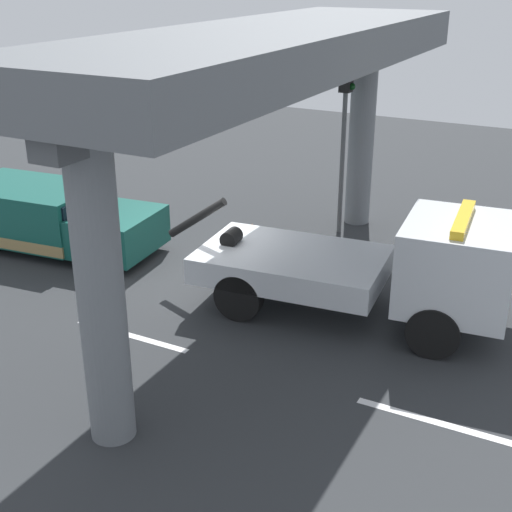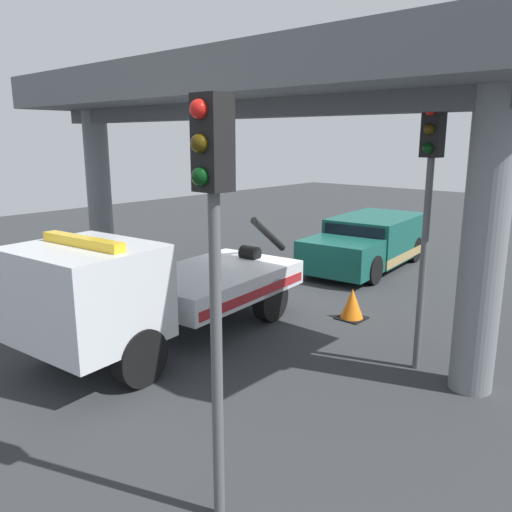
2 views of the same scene
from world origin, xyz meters
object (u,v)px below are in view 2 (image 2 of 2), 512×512
Objects in this scene: tow_truck_white at (149,290)px; traffic_light_far at (213,225)px; traffic_cone_orange at (352,305)px; traffic_light_near at (429,180)px; towed_van_green at (369,243)px.

traffic_light_far reaches higher than tow_truck_white.
tow_truck_white reaches higher than traffic_cone_orange.
tow_truck_white is at bearing -27.41° from traffic_cone_orange.
traffic_cone_orange is (-4.09, 2.12, -0.86)m from tow_truck_white.
tow_truck_white is at bearing -59.29° from traffic_light_near.
tow_truck_white is 5.52m from traffic_light_near.
traffic_light_near reaches higher than traffic_light_far.
traffic_cone_orange is at bearing -161.03° from traffic_light_far.
towed_van_green is at bearing -158.29° from traffic_light_far.
towed_van_green reaches higher than traffic_cone_orange.
traffic_light_near is 5.00m from traffic_light_far.
traffic_light_near is (6.15, 4.44, 2.60)m from towed_van_green.
towed_van_green is at bearing -179.45° from tow_truck_white.
traffic_cone_orange is (-1.50, -2.24, -3.04)m from traffic_light_near.
towed_van_green is 1.20× the size of traffic_light_far.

